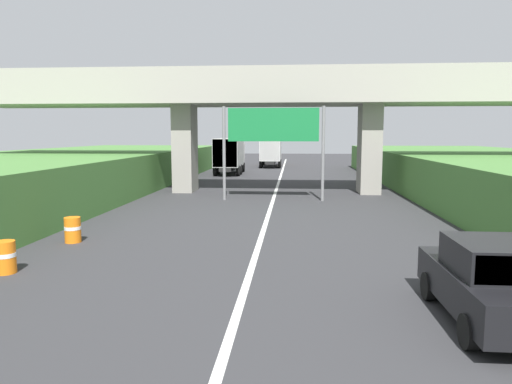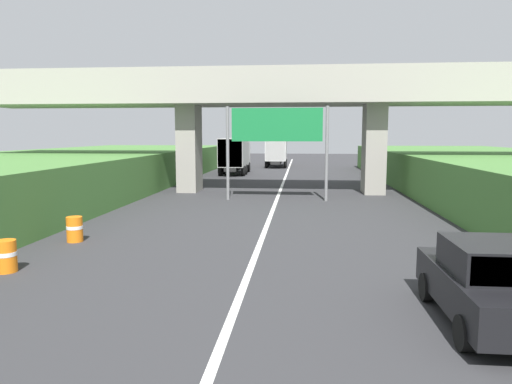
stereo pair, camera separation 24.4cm
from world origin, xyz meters
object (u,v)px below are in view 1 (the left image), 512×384
object	(u,v)px
car_black	(490,282)
construction_barrel_3	(5,257)
truck_white	(230,154)
construction_barrel_4	(73,230)
truck_orange	(271,150)
overhead_highway_sign	(273,131)

from	to	relation	value
car_black	construction_barrel_3	bearing A→B (deg)	167.93
car_black	construction_barrel_3	distance (m)	12.14
car_black	construction_barrel_3	size ratio (longest dim) A/B	4.56
truck_white	construction_barrel_3	world-z (taller)	truck_white
construction_barrel_3	construction_barrel_4	distance (m)	3.77
truck_orange	construction_barrel_4	distance (m)	40.31
overhead_highway_sign	truck_white	world-z (taller)	overhead_highway_sign
car_black	construction_barrel_4	size ratio (longest dim) A/B	4.56
construction_barrel_4	truck_white	bearing A→B (deg)	86.79
car_black	overhead_highway_sign	bearing A→B (deg)	106.26
car_black	truck_white	bearing A→B (deg)	105.81
overhead_highway_sign	construction_barrel_4	xyz separation A→B (m)	(-6.61, -11.32, -3.55)
truck_orange	construction_barrel_4	bearing A→B (deg)	-97.31
overhead_highway_sign	car_black	xyz separation A→B (m)	(5.14, -17.62, -3.15)
truck_orange	truck_white	bearing A→B (deg)	-108.20
overhead_highway_sign	truck_orange	size ratio (longest dim) A/B	0.81
truck_white	car_black	size ratio (longest dim) A/B	1.78
overhead_highway_sign	construction_barrel_3	bearing A→B (deg)	-114.01
truck_white	construction_barrel_4	distance (m)	29.45
truck_white	truck_orange	world-z (taller)	same
truck_orange	car_black	xyz separation A→B (m)	(6.62, -46.26, -1.08)
overhead_highway_sign	car_black	world-z (taller)	overhead_highway_sign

